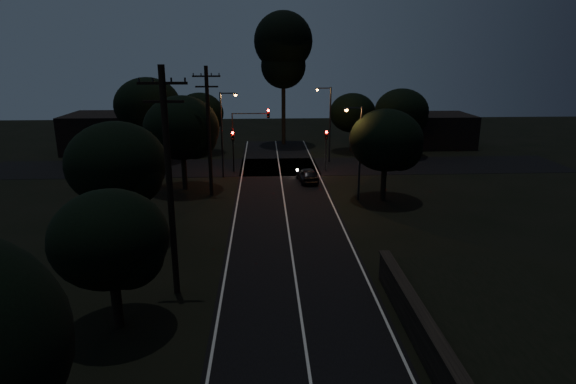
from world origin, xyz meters
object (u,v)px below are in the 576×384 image
streetlight_c (358,147)px  signal_mast (250,129)px  utility_pole_mid (169,181)px  utility_pole_far (209,130)px  car (307,175)px  streetlight_b (328,119)px  signal_right (326,143)px  signal_left (233,144)px  tall_pine (283,49)px  streetlight_a (224,129)px

streetlight_c → signal_mast: bearing=131.2°
utility_pole_mid → utility_pole_far: utility_pole_mid is taller
car → streetlight_b: bearing=-116.3°
utility_pole_mid → signal_mast: size_ratio=1.76×
streetlight_b → signal_right: bearing=-100.0°
utility_pole_mid → streetlight_c: (11.83, 15.00, -1.39)m
utility_pole_mid → signal_mast: bearing=83.0°
utility_pole_mid → car: 23.02m
car → utility_pole_mid: bearing=61.4°
utility_pole_far → car: utility_pole_far is taller
signal_left → tall_pine: bearing=69.5°
streetlight_a → streetlight_b: size_ratio=1.00×
tall_pine → signal_right: bearing=-76.5°
streetlight_b → car: streetlight_b is taller
streetlight_b → streetlight_c: bearing=-87.9°
utility_pole_mid → signal_left: (1.40, 24.99, -2.90)m
streetlight_a → streetlight_b: 12.19m
signal_right → streetlight_b: (0.71, 4.01, 1.80)m
tall_pine → signal_mast: tall_pine is taller
utility_pole_far → streetlight_c: size_ratio=1.40×
tall_pine → signal_mast: (-3.91, -15.01, -7.50)m
streetlight_b → streetlight_c: 14.01m
utility_pole_far → tall_pine: (7.00, 23.00, 6.36)m
streetlight_b → car: size_ratio=2.03×
utility_pole_mid → streetlight_a: 23.04m
signal_left → streetlight_c: 14.52m
signal_right → tall_pine: bearing=103.5°
streetlight_a → signal_mast: bearing=39.8°
tall_pine → utility_pole_far: bearing=-106.9°
streetlight_a → streetlight_c: streetlight_a is taller
utility_pole_mid → signal_right: size_ratio=2.68×
utility_pole_mid → car: (8.39, 20.83, -5.07)m
utility_pole_far → tall_pine: size_ratio=0.64×
car → streetlight_c: bearing=113.9°
tall_pine → streetlight_a: (-6.31, -17.00, -7.21)m
tall_pine → streetlight_c: (4.83, -25.00, -7.49)m
utility_pole_far → streetlight_c: 12.05m
utility_pole_far → tall_pine: 24.87m
streetlight_b → streetlight_c: (0.52, -14.00, -0.29)m
tall_pine → signal_left: tall_pine is taller
utility_pole_far → streetlight_c: bearing=-9.6°
signal_right → signal_mast: signal_mast is taller
utility_pole_far → signal_mast: 8.64m
streetlight_c → tall_pine: bearing=100.9°
utility_pole_far → signal_mast: utility_pole_far is taller
tall_pine → streetlight_b: bearing=-68.6°
signal_left → car: (6.99, -4.15, -2.17)m
utility_pole_far → streetlight_b: bearing=46.7°
utility_pole_far → signal_right: 13.53m
utility_pole_far → signal_left: size_ratio=2.56×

